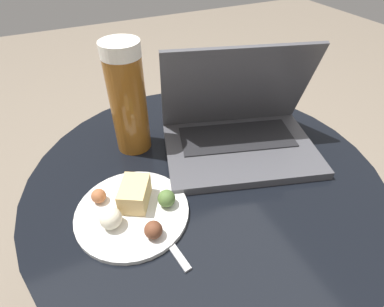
# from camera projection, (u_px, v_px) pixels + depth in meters

# --- Properties ---
(ground_plane) EXTENTS (6.00, 6.00, 0.00)m
(ground_plane) POSITION_uv_depth(u_px,v_px,m) (200.00, 295.00, 0.97)
(ground_plane) COLOR #726656
(table) EXTENTS (0.72, 0.72, 0.55)m
(table) POSITION_uv_depth(u_px,v_px,m) (203.00, 221.00, 0.72)
(table) COLOR #515156
(table) RESTS_ON ground_plane
(laptop) EXTENTS (0.38, 0.31, 0.23)m
(laptop) POSITION_uv_depth(u_px,v_px,m) (239.00, 129.00, 0.66)
(laptop) COLOR #47474C
(laptop) RESTS_ON table
(beer_glass) EXTENTS (0.08, 0.08, 0.24)m
(beer_glass) POSITION_uv_depth(u_px,v_px,m) (128.00, 99.00, 0.62)
(beer_glass) COLOR brown
(beer_glass) RESTS_ON table
(snack_plate) EXTENTS (0.20, 0.20, 0.05)m
(snack_plate) POSITION_uv_depth(u_px,v_px,m) (133.00, 208.00, 0.53)
(snack_plate) COLOR silver
(snack_plate) RESTS_ON table
(fork) EXTENTS (0.04, 0.16, 0.00)m
(fork) POSITION_uv_depth(u_px,v_px,m) (159.00, 228.00, 0.51)
(fork) COLOR #B2B2B7
(fork) RESTS_ON table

